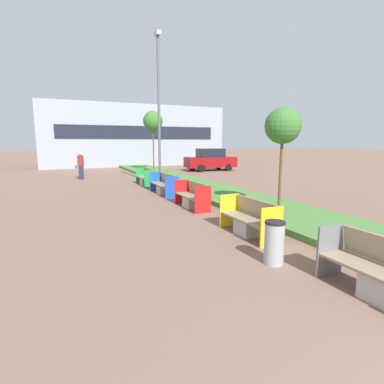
% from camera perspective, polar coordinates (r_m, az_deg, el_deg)
% --- Properties ---
extents(planter_grass_strip, '(2.80, 120.00, 0.18)m').
position_cam_1_polar(planter_grass_strip, '(13.61, 5.78, -0.32)').
color(planter_grass_strip, '#4C7A38').
rests_on(planter_grass_strip, ground).
extents(building_backdrop, '(18.18, 8.57, 6.03)m').
position_cam_1_polar(building_backdrop, '(34.05, -11.59, 10.37)').
color(building_backdrop, '#939EAD').
rests_on(building_backdrop, ground).
extents(bench_yellow_frame, '(0.65, 1.91, 0.94)m').
position_cam_1_polar(bench_yellow_frame, '(7.95, 10.84, -5.57)').
color(bench_yellow_frame, '#ADA8A0').
rests_on(bench_yellow_frame, ground).
extents(bench_red_frame, '(0.65, 1.89, 0.94)m').
position_cam_1_polar(bench_red_frame, '(11.00, 0.12, -1.19)').
color(bench_red_frame, '#ADA8A0').
rests_on(bench_red_frame, ground).
extents(bench_blue_frame, '(0.65, 2.32, 0.94)m').
position_cam_1_polar(bench_blue_frame, '(13.96, -5.31, 1.12)').
color(bench_blue_frame, '#ADA8A0').
rests_on(bench_blue_frame, ground).
extents(bench_green_frame, '(0.65, 1.91, 0.94)m').
position_cam_1_polar(bench_green_frame, '(16.93, -8.75, 2.48)').
color(bench_green_frame, '#ADA8A0').
rests_on(bench_green_frame, ground).
extents(litter_bin, '(0.40, 0.40, 0.88)m').
position_cam_1_polar(litter_bin, '(6.23, 15.39, -9.26)').
color(litter_bin, '#9EA0A5').
rests_on(litter_bin, ground).
extents(street_lamp_post, '(0.24, 0.44, 7.93)m').
position_cam_1_polar(street_lamp_post, '(16.47, -6.34, 16.26)').
color(street_lamp_post, '#56595B').
rests_on(street_lamp_post, ground).
extents(sapling_tree_near, '(1.19, 1.19, 3.53)m').
position_cam_1_polar(sapling_tree_near, '(10.52, 16.91, 11.84)').
color(sapling_tree_near, brown).
rests_on(sapling_tree_near, ground).
extents(sapling_tree_far, '(1.49, 1.49, 4.73)m').
position_cam_1_polar(sapling_tree_far, '(23.67, -7.46, 13.22)').
color(sapling_tree_far, brown).
rests_on(sapling_tree_far, ground).
extents(pedestrian_walking, '(0.53, 0.24, 1.77)m').
position_cam_1_polar(pedestrian_walking, '(20.64, -20.44, 4.77)').
color(pedestrian_walking, '#232633').
rests_on(pedestrian_walking, ground).
extents(parked_car_distant, '(4.33, 2.10, 1.86)m').
position_cam_1_polar(parked_car_distant, '(25.44, 3.52, 6.15)').
color(parked_car_distant, maroon).
rests_on(parked_car_distant, ground).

